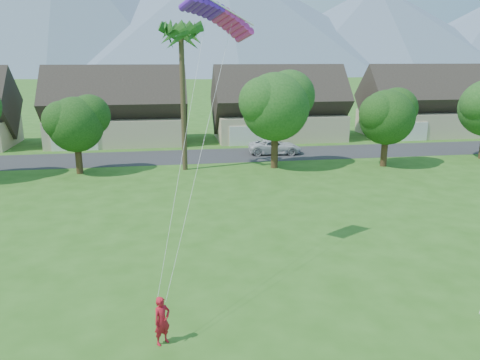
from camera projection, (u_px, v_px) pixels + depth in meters
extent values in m
cube|color=#2D2D30|center=(203.00, 156.00, 47.10)|extent=(90.00, 7.00, 0.01)
imported|color=red|center=(162.00, 321.00, 16.20)|extent=(0.77, 0.72, 1.77)
imported|color=silver|center=(275.00, 147.00, 48.04)|extent=(5.60, 2.96, 1.50)
cone|color=slate|center=(62.00, 6.00, 245.50)|extent=(190.00, 190.00, 70.00)
cone|color=slate|center=(223.00, 17.00, 259.43)|extent=(240.00, 240.00, 62.00)
cone|color=slate|center=(375.00, 29.00, 274.63)|extent=(200.00, 200.00, 50.00)
cube|color=beige|center=(118.00, 130.00, 53.94)|extent=(15.00, 8.00, 3.00)
cube|color=#382D28|center=(116.00, 101.00, 53.10)|extent=(15.75, 8.15, 8.15)
cube|color=silver|center=(74.00, 141.00, 49.53)|extent=(4.80, 0.12, 2.20)
cube|color=beige|center=(279.00, 126.00, 56.83)|extent=(15.00, 8.00, 3.00)
cube|color=#382D28|center=(279.00, 99.00, 55.99)|extent=(15.75, 8.15, 8.15)
cube|color=silver|center=(251.00, 136.00, 52.42)|extent=(4.80, 0.12, 2.20)
cube|color=beige|center=(423.00, 123.00, 59.71)|extent=(15.00, 8.00, 3.00)
cube|color=#382D28|center=(426.00, 97.00, 58.87)|extent=(15.75, 8.15, 8.15)
cube|color=silver|center=(408.00, 132.00, 55.30)|extent=(4.80, 0.12, 2.20)
cylinder|color=#47301C|center=(79.00, 161.00, 39.91)|extent=(0.56, 0.56, 2.18)
sphere|color=#214916|center=(76.00, 125.00, 39.10)|extent=(4.62, 4.62, 4.62)
cylinder|color=#47301C|center=(274.00, 152.00, 41.93)|extent=(0.62, 0.62, 2.82)
sphere|color=#214916|center=(275.00, 107.00, 40.89)|extent=(5.98, 5.98, 5.98)
cylinder|color=#47301C|center=(384.00, 154.00, 42.56)|extent=(0.58, 0.58, 2.30)
sphere|color=#214916|center=(387.00, 117.00, 41.71)|extent=(4.90, 4.90, 4.90)
cylinder|color=#4C3D26|center=(183.00, 101.00, 40.01)|extent=(0.44, 0.44, 12.00)
sphere|color=#286021|center=(181.00, 24.00, 38.40)|extent=(3.00, 3.00, 3.00)
cube|color=#5D19C0|center=(199.00, 14.00, 20.73)|extent=(1.98, 1.64, 0.50)
cube|color=#CE268C|center=(237.00, 14.00, 20.99)|extent=(1.98, 1.64, 0.50)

